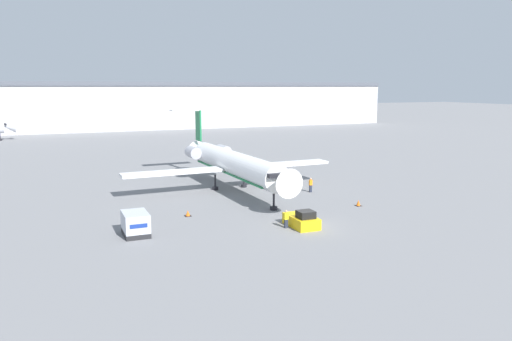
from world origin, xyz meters
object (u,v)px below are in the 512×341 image
Objects in this scene: airplane_main at (232,163)px; worker_near_tug at (286,219)px; traffic_cone_right at (358,203)px; luggage_cart at (136,224)px; traffic_cone_left at (188,213)px; worker_by_wing at (311,184)px; pushback_tug at (302,220)px.

airplane_main is 18.96m from worker_near_tug.
traffic_cone_right is at bearing 22.77° from worker_near_tug.
traffic_cone_right is at bearing 3.66° from luggage_cart.
luggage_cart is 7.75m from traffic_cone_left.
worker_by_wing is at bearing 98.96° from traffic_cone_right.
pushback_tug is 1.20× the size of luggage_cart.
airplane_main is 14.39m from traffic_cone_left.
worker_near_tug is at bearing -157.23° from traffic_cone_right.
traffic_cone_right is (18.93, -3.10, 0.04)m from traffic_cone_left.
airplane_main is 9.00× the size of luggage_cart.
pushback_tug is 1.60m from worker_near_tug.
worker_near_tug reaches higher than traffic_cone_left.
worker_by_wing is (8.52, 13.62, 0.35)m from pushback_tug.
worker_near_tug is at bearing -46.54° from traffic_cone_left.
airplane_main is 16.06× the size of worker_by_wing.
pushback_tug is at bearing -12.57° from luggage_cart.
traffic_cone_right reaches higher than traffic_cone_left.
worker_by_wing is 18.44m from traffic_cone_left.
luggage_cart is at bearing -156.63° from worker_by_wing.
airplane_main is at bearing 125.78° from traffic_cone_right.
pushback_tug is at bearing -6.59° from worker_near_tug.
luggage_cart is at bearing -134.04° from airplane_main.
worker_near_tug reaches higher than traffic_cone_right.
airplane_main is 44.11× the size of traffic_cone_right.
worker_near_tug is (-1.41, -18.72, -2.64)m from airplane_main.
traffic_cone_left is (-9.05, 8.08, -0.36)m from pushback_tug.
luggage_cart is at bearing 167.43° from pushback_tug.
worker_near_tug is 12.43m from traffic_cone_right.
airplane_main reaches higher than worker_by_wing.
pushback_tug is (0.15, -18.90, -2.91)m from airplane_main.
traffic_cone_left is at bearing 170.71° from traffic_cone_right.
traffic_cone_right is (25.04, 1.60, -0.73)m from luggage_cart.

